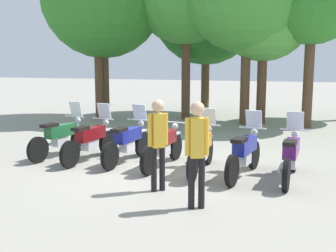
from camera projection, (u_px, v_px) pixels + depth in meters
name	position (u px, v px, depth m)	size (l,w,h in m)	color
ground_plane	(162.00, 168.00, 9.71)	(80.00, 80.00, 0.00)	gray
motorcycle_0	(61.00, 136.00, 10.80)	(0.73, 2.17, 1.37)	black
motorcycle_1	(91.00, 140.00, 10.34)	(0.68, 2.18, 1.37)	black
motorcycle_2	(128.00, 141.00, 10.15)	(0.66, 2.18, 1.37)	black
motorcycle_3	(163.00, 145.00, 9.74)	(0.64, 2.19, 0.99)	black
motorcycle_4	(201.00, 149.00, 9.28)	(0.62, 2.19, 1.37)	black
motorcycle_5	(245.00, 153.00, 8.91)	(0.72, 2.17, 1.37)	black
motorcycle_6	(291.00, 156.00, 8.64)	(0.62, 2.19, 1.37)	black
person_0	(158.00, 138.00, 7.84)	(0.36, 0.32, 1.75)	black
person_1	(197.00, 146.00, 6.90)	(0.40, 0.31, 1.81)	black
tree_3	(206.00, 11.00, 18.27)	(4.71, 4.71, 6.93)	brown
tree_5	(264.00, 13.00, 15.70)	(3.66, 3.66, 6.05)	brown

